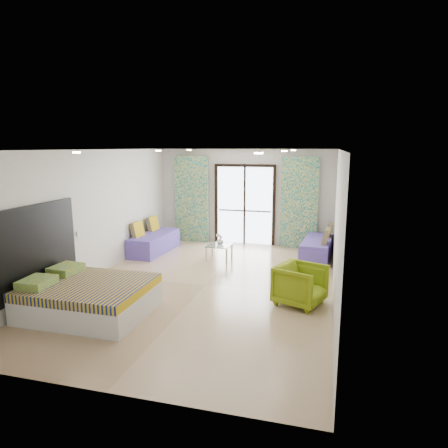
% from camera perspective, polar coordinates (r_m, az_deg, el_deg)
% --- Properties ---
extents(floor, '(5.00, 7.50, 0.01)m').
position_cam_1_polar(floor, '(8.20, -2.62, -8.67)').
color(floor, tan).
rests_on(floor, ground).
extents(ceiling, '(5.00, 7.50, 0.01)m').
position_cam_1_polar(ceiling, '(7.72, -2.80, 10.55)').
color(ceiling, silver).
rests_on(ceiling, ground).
extents(wall_back, '(5.00, 0.01, 2.70)m').
position_cam_1_polar(wall_back, '(11.44, 3.01, 3.90)').
color(wall_back, silver).
rests_on(wall_back, ground).
extents(wall_front, '(5.00, 0.01, 2.70)m').
position_cam_1_polar(wall_front, '(4.53, -17.37, -7.59)').
color(wall_front, silver).
rests_on(wall_front, ground).
extents(wall_left, '(0.01, 7.50, 2.70)m').
position_cam_1_polar(wall_left, '(8.92, -18.19, 1.36)').
color(wall_left, silver).
rests_on(wall_left, ground).
extents(wall_right, '(0.01, 7.50, 2.70)m').
position_cam_1_polar(wall_right, '(7.49, 15.84, -0.26)').
color(wall_right, silver).
rests_on(wall_right, ground).
extents(balcony_door, '(1.76, 0.08, 2.28)m').
position_cam_1_polar(balcony_door, '(11.42, 2.97, 3.42)').
color(balcony_door, black).
rests_on(balcony_door, floor).
extents(balcony_rail, '(1.52, 0.03, 0.04)m').
position_cam_1_polar(balcony_rail, '(11.48, 2.97, 1.90)').
color(balcony_rail, '#595451').
rests_on(balcony_rail, balcony_door).
extents(curtain_left, '(1.00, 0.10, 2.50)m').
position_cam_1_polar(curtain_left, '(11.70, -4.64, 3.54)').
color(curtain_left, silver).
rests_on(curtain_left, floor).
extents(curtain_right, '(1.00, 0.10, 2.50)m').
position_cam_1_polar(curtain_right, '(11.06, 10.70, 2.95)').
color(curtain_right, silver).
rests_on(curtain_right, floor).
extents(downlight_a, '(0.12, 0.12, 0.02)m').
position_cam_1_polar(downlight_a, '(6.54, -20.32, 9.57)').
color(downlight_a, '#FFE0B2').
rests_on(downlight_a, ceiling).
extents(downlight_b, '(0.12, 0.12, 0.02)m').
position_cam_1_polar(downlight_b, '(5.44, 4.97, 10.05)').
color(downlight_b, '#FFE0B2').
rests_on(downlight_b, ceiling).
extents(downlight_c, '(0.12, 0.12, 0.02)m').
position_cam_1_polar(downlight_c, '(9.16, -9.35, 10.30)').
color(downlight_c, '#FFE0B2').
rests_on(downlight_c, ceiling).
extents(downlight_d, '(0.12, 0.12, 0.02)m').
position_cam_1_polar(downlight_d, '(8.41, 8.62, 10.27)').
color(downlight_d, '#FFE0B2').
rests_on(downlight_d, ceiling).
extents(downlight_e, '(0.12, 0.12, 0.02)m').
position_cam_1_polar(downlight_e, '(11.02, -5.02, 10.48)').
color(downlight_e, '#FFE0B2').
rests_on(downlight_e, ceiling).
extents(downlight_f, '(0.12, 0.12, 0.02)m').
position_cam_1_polar(downlight_f, '(10.40, 9.89, 10.34)').
color(downlight_f, '#FFE0B2').
rests_on(downlight_f, ceiling).
extents(headboard, '(0.06, 2.10, 1.50)m').
position_cam_1_polar(headboard, '(7.51, -25.45, -3.23)').
color(headboard, black).
rests_on(headboard, floor).
extents(switch_plate, '(0.02, 0.10, 0.10)m').
position_cam_1_polar(switch_plate, '(8.48, -20.08, -1.30)').
color(switch_plate, silver).
rests_on(switch_plate, wall_left).
extents(bed, '(1.95, 1.59, 0.67)m').
position_cam_1_polar(bed, '(7.15, -18.83, -9.87)').
color(bed, silver).
rests_on(bed, floor).
extents(daybed_left, '(0.78, 1.83, 0.89)m').
position_cam_1_polar(daybed_left, '(10.76, -10.02, -2.53)').
color(daybed_left, '#5A49AE').
rests_on(daybed_left, floor).
extents(daybed_right, '(0.81, 1.77, 0.85)m').
position_cam_1_polar(daybed_right, '(10.31, 13.24, -3.31)').
color(daybed_right, '#5A49AE').
rests_on(daybed_right, floor).
extents(coffee_table, '(0.59, 0.59, 0.67)m').
position_cam_1_polar(coffee_table, '(9.83, -0.68, -3.23)').
color(coffee_table, silver).
rests_on(coffee_table, floor).
extents(vase, '(0.22, 0.22, 0.18)m').
position_cam_1_polar(vase, '(9.86, -0.56, -2.41)').
color(vase, white).
rests_on(vase, coffee_table).
extents(armchair, '(0.95, 0.98, 0.79)m').
position_cam_1_polar(armchair, '(7.24, 10.87, -8.25)').
color(armchair, olive).
rests_on(armchair, floor).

